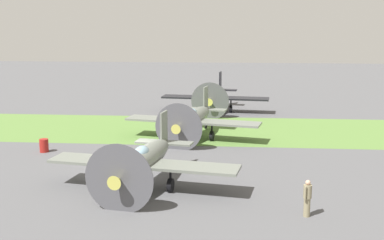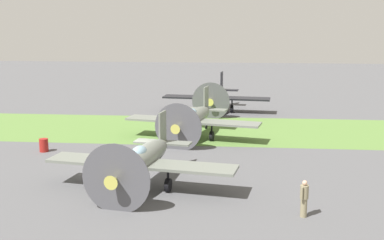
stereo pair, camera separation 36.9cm
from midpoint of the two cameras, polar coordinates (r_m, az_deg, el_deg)
The scene contains 7 objects.
ground_plane at distance 30.10m, azimuth -6.95°, elevation -5.77°, with size 160.00×160.00×0.00m, color #515154.
grass_verge at distance 41.42m, azimuth -3.45°, elevation -1.00°, with size 120.00×11.00×0.01m, color #567A38.
airplane_lead at distance 26.70m, azimuth -5.30°, elevation -4.50°, with size 10.38×8.27×3.67m.
airplane_wingman at distance 37.69m, azimuth 0.43°, elevation 0.19°, with size 10.41×8.32×3.69m.
airplane_trail at distance 49.09m, azimuth 3.04°, elevation 2.78°, with size 10.56×8.37×3.75m.
ground_crew_chief at distance 23.41m, azimuth 13.12°, elevation -8.64°, with size 0.38×0.55×1.73m.
fuel_drum at distance 35.48m, azimuth -16.28°, elevation -2.78°, with size 0.60×0.60×0.90m, color maroon.
Camera 2 is at (-6.51, 28.09, 8.74)m, focal length 46.72 mm.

